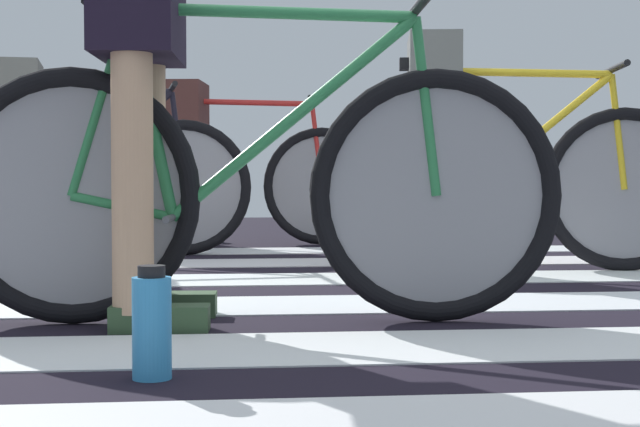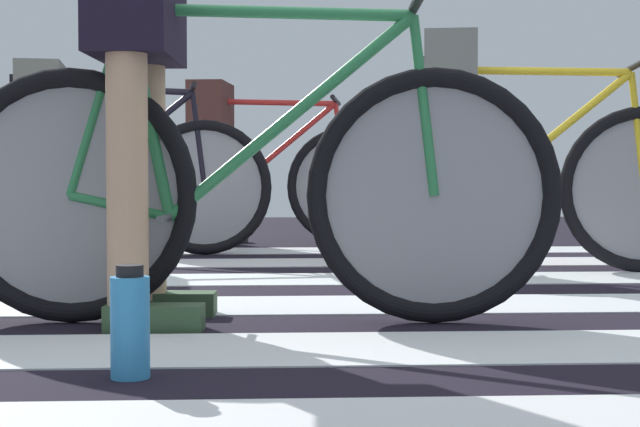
{
  "view_description": "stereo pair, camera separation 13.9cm",
  "coord_description": "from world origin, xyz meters",
  "views": [
    {
      "loc": [
        -0.2,
        -2.85,
        0.43
      ],
      "look_at": [
        0.09,
        -0.0,
        0.32
      ],
      "focal_mm": 53.48,
      "sensor_mm": 36.0,
      "label": 1
    },
    {
      "loc": [
        -0.06,
        -2.85,
        0.43
      ],
      "look_at": [
        0.09,
        -0.0,
        0.32
      ],
      "focal_mm": 53.48,
      "sensor_mm": 36.0,
      "label": 2
    }
  ],
  "objects": [
    {
      "name": "bicycle_1_of_4",
      "position": [
        -0.11,
        -0.18,
        0.41
      ],
      "size": [
        1.74,
        0.52,
        0.93
      ],
      "rotation": [
        0.0,
        0.0,
        -0.06
      ],
      "color": "black",
      "rests_on": "ground"
    },
    {
      "name": "cyclist_3_of_4",
      "position": [
        -1.22,
        2.12,
        0.66
      ],
      "size": [
        0.35,
        0.43,
        0.99
      ],
      "rotation": [
        0.0,
        0.0,
        0.11
      ],
      "color": "brown",
      "rests_on": "ground"
    },
    {
      "name": "water_bottle",
      "position": [
        -0.34,
        -0.91,
        0.13
      ],
      "size": [
        0.08,
        0.08,
        0.23
      ],
      "color": "#3695D8",
      "rests_on": "ground"
    },
    {
      "name": "bicycle_4_of_4",
      "position": [
        -0.11,
        2.99,
        0.41
      ],
      "size": [
        1.73,
        0.52,
        0.93
      ],
      "rotation": [
        0.0,
        0.0,
        -0.14
      ],
      "color": "black",
      "rests_on": "ground"
    },
    {
      "name": "crosswalk_markings",
      "position": [
        -0.02,
        0.17,
        0.02
      ],
      "size": [
        5.39,
        5.0,
        0.0
      ],
      "color": "silver",
      "rests_on": "ground"
    },
    {
      "name": "bicycle_3_of_4",
      "position": [
        -0.92,
        2.15,
        0.41
      ],
      "size": [
        1.73,
        0.52,
        0.93
      ],
      "rotation": [
        0.0,
        0.0,
        0.11
      ],
      "color": "black",
      "rests_on": "ground"
    },
    {
      "name": "ground",
      "position": [
        0.0,
        0.0,
        0.01
      ],
      "size": [
        18.0,
        14.0,
        0.02
      ],
      "color": "black"
    },
    {
      "name": "cyclist_1_of_4",
      "position": [
        -0.42,
        -0.16,
        0.68
      ],
      "size": [
        0.33,
        0.42,
        1.02
      ],
      "rotation": [
        0.0,
        0.0,
        -0.06
      ],
      "color": "tan",
      "rests_on": "ground"
    },
    {
      "name": "cyclist_2_of_4",
      "position": [
        0.73,
        1.28,
        0.69
      ],
      "size": [
        0.37,
        0.44,
        1.03
      ],
      "rotation": [
        0.0,
        0.0,
        -0.16
      ],
      "color": "#A87A5B",
      "rests_on": "ground"
    },
    {
      "name": "cyclist_4_of_4",
      "position": [
        -0.42,
        3.04,
        0.66
      ],
      "size": [
        0.36,
        0.44,
        0.99
      ],
      "rotation": [
        0.0,
        0.0,
        -0.14
      ],
      "color": "brown",
      "rests_on": "ground"
    },
    {
      "name": "bicycle_2_of_4",
      "position": [
        1.04,
        1.23,
        0.41
      ],
      "size": [
        1.72,
        0.54,
        0.93
      ],
      "rotation": [
        0.0,
        0.0,
        -0.16
      ],
      "color": "black",
      "rests_on": "ground"
    }
  ]
}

